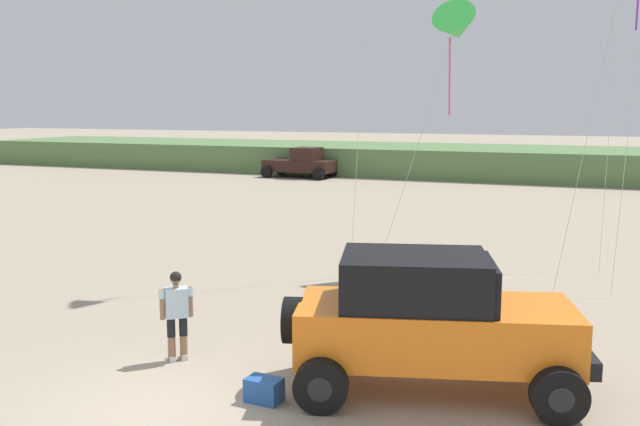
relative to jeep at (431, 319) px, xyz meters
The scene contains 7 objects.
ground_plane 4.51m from the jeep, 149.11° to the right, with size 220.00×220.00×0.00m, color gray.
dune_ridge 37.15m from the jeep, 87.34° to the left, with size 90.00×9.91×1.88m, color #567A47.
jeep is the anchor object (origin of this frame).
person_watching 4.61m from the jeep, behind, with size 0.49×0.47×1.67m.
cooler_box 2.89m from the jeep, 148.56° to the right, with size 0.56×0.36×0.38m, color #23519E.
distant_pickup 34.76m from the jeep, 116.71° to the left, with size 4.68×2.56×1.98m.
kite_pink_ribbon 10.59m from the jeep, 99.21° to the left, with size 2.16×3.20×7.49m.
Camera 1 is at (6.08, -8.53, 4.60)m, focal length 39.16 mm.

